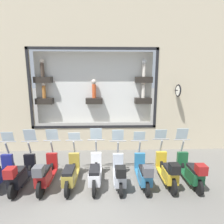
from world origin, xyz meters
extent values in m
plane|color=#66635E|center=(0.00, 0.00, 0.00)|extent=(120.00, 120.00, 0.00)
cube|color=beige|center=(3.60, 0.00, 0.57)|extent=(0.40, 5.89, 1.14)
cube|color=beige|center=(3.60, 0.00, 6.70)|extent=(0.40, 5.89, 3.75)
cube|color=black|center=(3.39, 0.00, 4.77)|extent=(0.04, 5.89, 0.12)
cube|color=black|center=(3.39, 0.00, 1.20)|extent=(0.04, 5.89, 0.12)
cube|color=black|center=(3.39, -2.89, 2.98)|extent=(0.04, 0.12, 3.69)
cube|color=black|center=(3.39, 2.89, 2.98)|extent=(0.04, 0.12, 3.69)
cube|color=silver|center=(3.95, 0.00, 2.98)|extent=(0.04, 5.65, 3.45)
cube|color=#28231E|center=(3.73, -2.38, 3.40)|extent=(0.36, 0.80, 0.28)
cylinder|color=silver|center=(3.73, -2.38, 3.84)|extent=(0.16, 0.16, 0.59)
sphere|color=white|center=(3.73, -2.38, 4.24)|extent=(0.21, 0.21, 0.21)
cube|color=#28231E|center=(3.73, 2.38, 3.40)|extent=(0.36, 0.80, 0.28)
cylinder|color=#47382D|center=(3.73, 2.38, 3.85)|extent=(0.17, 0.17, 0.62)
sphere|color=beige|center=(3.73, 2.38, 4.27)|extent=(0.22, 0.22, 0.22)
cube|color=#28231E|center=(3.73, -2.38, 2.40)|extent=(0.36, 0.80, 0.28)
cylinder|color=silver|center=(3.73, -2.38, 2.85)|extent=(0.17, 0.17, 0.62)
sphere|color=beige|center=(3.73, -2.38, 3.27)|extent=(0.22, 0.22, 0.22)
cube|color=#28231E|center=(3.73, 0.00, 2.40)|extent=(0.36, 0.80, 0.28)
cylinder|color=#CC4C23|center=(3.73, 0.00, 2.87)|extent=(0.18, 0.18, 0.66)
sphere|color=beige|center=(3.73, 0.00, 3.31)|extent=(0.24, 0.24, 0.24)
cube|color=#28231E|center=(3.73, 2.38, 2.40)|extent=(0.36, 0.80, 0.28)
cylinder|color=#B26B2D|center=(3.73, 2.38, 2.83)|extent=(0.16, 0.16, 0.59)
sphere|color=beige|center=(3.73, 2.38, 3.23)|extent=(0.21, 0.21, 0.21)
cylinder|color=black|center=(3.23, -3.80, 2.93)|extent=(0.35, 0.05, 0.05)
torus|color=black|center=(3.05, -3.80, 2.93)|extent=(0.56, 0.06, 0.56)
cylinder|color=white|center=(3.05, -3.80, 2.93)|extent=(0.46, 0.03, 0.46)
cylinder|color=black|center=(1.30, -3.36, 0.25)|extent=(0.49, 0.09, 0.49)
cylinder|color=black|center=(-0.01, -3.36, 0.25)|extent=(0.49, 0.09, 0.49)
cube|color=#19512D|center=(0.64, -3.36, 0.24)|extent=(1.02, 0.38, 0.06)
cube|color=#19512D|center=(0.27, -3.36, 0.45)|extent=(0.61, 0.35, 0.36)
cube|color=black|center=(0.27, -3.36, 0.68)|extent=(0.58, 0.31, 0.10)
cube|color=#19512D|center=(1.19, -3.36, 0.55)|extent=(0.12, 0.37, 0.56)
cylinder|color=gray|center=(1.26, -3.36, 1.04)|extent=(0.20, 0.06, 0.45)
cylinder|color=gray|center=(1.33, -3.36, 1.25)|extent=(0.04, 0.61, 0.04)
cube|color=silver|center=(1.37, -3.36, 1.47)|extent=(0.11, 0.42, 0.43)
cube|color=maroon|center=(-0.06, -3.36, 0.84)|extent=(0.28, 0.28, 0.28)
cylinder|color=black|center=(1.27, -2.57, 0.28)|extent=(0.56, 0.09, 0.56)
cylinder|color=black|center=(0.02, -2.57, 0.28)|extent=(0.56, 0.09, 0.56)
cube|color=gold|center=(0.64, -2.57, 0.26)|extent=(1.02, 0.38, 0.06)
cube|color=gold|center=(0.27, -2.57, 0.47)|extent=(0.61, 0.35, 0.36)
cube|color=black|center=(0.27, -2.57, 0.70)|extent=(0.58, 0.31, 0.10)
cube|color=gold|center=(1.19, -2.57, 0.57)|extent=(0.12, 0.37, 0.56)
cylinder|color=gray|center=(1.26, -2.57, 1.07)|extent=(0.20, 0.06, 0.45)
cylinder|color=gray|center=(1.33, -2.57, 1.28)|extent=(0.04, 0.61, 0.04)
cube|color=silver|center=(1.37, -2.57, 1.46)|extent=(0.09, 0.42, 0.36)
cube|color=black|center=(-0.04, -2.57, 0.86)|extent=(0.28, 0.28, 0.28)
cylinder|color=black|center=(1.31, -1.78, 0.23)|extent=(0.46, 0.09, 0.46)
cylinder|color=black|center=(-0.02, -1.78, 0.23)|extent=(0.46, 0.09, 0.46)
cube|color=teal|center=(0.64, -1.78, 0.22)|extent=(1.02, 0.39, 0.06)
cube|color=teal|center=(0.27, -1.78, 0.43)|extent=(0.61, 0.35, 0.36)
cube|color=black|center=(0.27, -1.78, 0.66)|extent=(0.58, 0.31, 0.10)
cube|color=teal|center=(1.19, -1.78, 0.53)|extent=(0.12, 0.37, 0.56)
cylinder|color=gray|center=(1.26, -1.78, 1.02)|extent=(0.20, 0.06, 0.45)
cylinder|color=gray|center=(1.33, -1.78, 1.24)|extent=(0.04, 0.60, 0.04)
cube|color=silver|center=(1.37, -1.78, 1.40)|extent=(0.09, 0.42, 0.33)
cube|color=#4C4C51|center=(-0.07, -1.78, 0.82)|extent=(0.28, 0.28, 0.28)
cylinder|color=black|center=(1.32, -1.00, 0.22)|extent=(0.44, 0.09, 0.44)
cylinder|color=black|center=(-0.03, -1.00, 0.22)|extent=(0.44, 0.09, 0.44)
cube|color=#B7BCC6|center=(0.64, -1.00, 0.21)|extent=(1.02, 0.38, 0.06)
cube|color=#B7BCC6|center=(0.27, -1.00, 0.42)|extent=(0.61, 0.35, 0.36)
cube|color=black|center=(0.27, -1.00, 0.65)|extent=(0.58, 0.31, 0.10)
cube|color=#B7BCC6|center=(1.19, -1.00, 0.52)|extent=(0.12, 0.37, 0.56)
cylinder|color=gray|center=(1.26, -1.00, 1.01)|extent=(0.20, 0.06, 0.45)
cylinder|color=gray|center=(1.33, -1.00, 1.23)|extent=(0.04, 0.60, 0.04)
cube|color=silver|center=(1.37, -1.00, 1.44)|extent=(0.10, 0.42, 0.42)
cube|color=black|center=(-0.07, -1.00, 0.81)|extent=(0.28, 0.28, 0.28)
cylinder|color=black|center=(1.27, -0.21, 0.28)|extent=(0.55, 0.09, 0.55)
cylinder|color=black|center=(0.01, -0.21, 0.28)|extent=(0.55, 0.09, 0.55)
cube|color=silver|center=(0.64, -0.21, 0.26)|extent=(1.02, 0.39, 0.06)
cube|color=silver|center=(0.27, -0.21, 0.47)|extent=(0.61, 0.35, 0.36)
cube|color=black|center=(0.27, -0.21, 0.70)|extent=(0.58, 0.31, 0.10)
cube|color=silver|center=(1.19, -0.21, 0.57)|extent=(0.12, 0.37, 0.56)
cylinder|color=gray|center=(1.26, -0.21, 1.07)|extent=(0.20, 0.06, 0.45)
cylinder|color=gray|center=(1.33, -0.21, 1.28)|extent=(0.04, 0.60, 0.04)
cube|color=silver|center=(1.37, -0.21, 1.50)|extent=(0.11, 0.42, 0.43)
cylinder|color=black|center=(1.28, 0.58, 0.27)|extent=(0.53, 0.09, 0.53)
cylinder|color=black|center=(0.01, 0.58, 0.27)|extent=(0.53, 0.09, 0.53)
cube|color=olive|center=(0.64, 0.58, 0.25)|extent=(1.02, 0.39, 0.06)
cube|color=olive|center=(0.27, 0.58, 0.46)|extent=(0.61, 0.35, 0.36)
cube|color=black|center=(0.27, 0.58, 0.69)|extent=(0.58, 0.31, 0.10)
cube|color=olive|center=(1.19, 0.58, 0.56)|extent=(0.12, 0.37, 0.56)
cylinder|color=gray|center=(1.26, 0.58, 1.06)|extent=(0.20, 0.06, 0.45)
cylinder|color=gray|center=(1.33, 0.58, 1.27)|extent=(0.04, 0.60, 0.04)
cube|color=silver|center=(1.37, 0.58, 1.42)|extent=(0.08, 0.42, 0.29)
cylinder|color=black|center=(1.28, 1.37, 0.27)|extent=(0.55, 0.09, 0.55)
cylinder|color=black|center=(0.01, 1.37, 0.27)|extent=(0.55, 0.09, 0.55)
cube|color=maroon|center=(0.64, 1.37, 0.26)|extent=(1.02, 0.38, 0.06)
cube|color=maroon|center=(0.27, 1.37, 0.47)|extent=(0.61, 0.35, 0.36)
cube|color=black|center=(0.27, 1.37, 0.70)|extent=(0.58, 0.31, 0.10)
cube|color=maroon|center=(1.19, 1.37, 0.57)|extent=(0.12, 0.37, 0.56)
cylinder|color=gray|center=(1.26, 1.37, 1.06)|extent=(0.20, 0.06, 0.45)
cylinder|color=gray|center=(1.33, 1.37, 1.28)|extent=(0.04, 0.60, 0.04)
cube|color=silver|center=(1.37, 1.37, 1.48)|extent=(0.10, 0.42, 0.41)
cube|color=#4C4C51|center=(-0.04, 1.37, 0.86)|extent=(0.28, 0.28, 0.28)
cylinder|color=black|center=(1.30, 2.15, 0.25)|extent=(0.49, 0.09, 0.49)
cylinder|color=black|center=(-0.01, 2.15, 0.25)|extent=(0.49, 0.09, 0.49)
cube|color=black|center=(0.64, 2.15, 0.23)|extent=(1.02, 0.38, 0.06)
cube|color=black|center=(0.27, 2.15, 0.44)|extent=(0.61, 0.35, 0.36)
cube|color=black|center=(0.27, 2.15, 0.67)|extent=(0.58, 0.31, 0.10)
cube|color=black|center=(1.19, 2.15, 0.54)|extent=(0.12, 0.37, 0.56)
cylinder|color=gray|center=(1.26, 2.15, 1.04)|extent=(0.20, 0.06, 0.45)
cylinder|color=gray|center=(1.33, 2.15, 1.25)|extent=(0.04, 0.61, 0.04)
cube|color=silver|center=(1.37, 2.15, 1.48)|extent=(0.11, 0.42, 0.44)
cube|color=maroon|center=(-0.06, 2.15, 0.83)|extent=(0.28, 0.28, 0.28)
cylinder|color=black|center=(1.29, 2.94, 0.25)|extent=(0.50, 0.09, 0.50)
cube|color=navy|center=(1.19, 2.94, 0.55)|extent=(0.12, 0.37, 0.56)
cylinder|color=gray|center=(1.26, 2.94, 1.04)|extent=(0.20, 0.06, 0.45)
cylinder|color=gray|center=(1.33, 2.94, 1.25)|extent=(0.04, 0.61, 0.04)
cube|color=silver|center=(1.37, 2.94, 1.43)|extent=(0.09, 0.42, 0.35)
camera|label=1|loc=(-4.69, -0.59, 3.45)|focal=28.00mm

